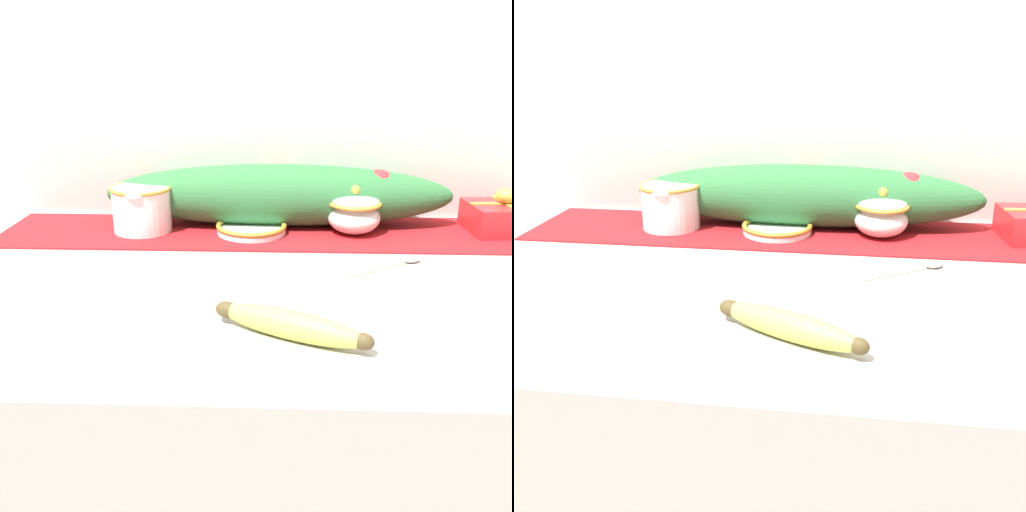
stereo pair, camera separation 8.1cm
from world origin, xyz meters
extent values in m
cube|color=#B7B2AD|center=(0.00, 0.00, 0.44)|extent=(1.22, 0.73, 0.88)
cube|color=silver|center=(0.00, 0.39, 1.20)|extent=(2.02, 0.04, 2.40)
cube|color=#A8191E|center=(0.00, 0.24, 0.88)|extent=(1.12, 0.24, 0.00)
cylinder|color=white|center=(-0.28, 0.24, 0.93)|extent=(0.12, 0.12, 0.09)
torus|color=#B79333|center=(-0.28, 0.24, 0.97)|extent=(0.12, 0.12, 0.01)
torus|color=white|center=(-0.28, 0.31, 0.94)|extent=(0.05, 0.01, 0.05)
ellipsoid|color=white|center=(-0.28, 0.18, 0.97)|extent=(0.04, 0.03, 0.02)
ellipsoid|color=white|center=(0.15, 0.24, 0.92)|extent=(0.10, 0.10, 0.06)
torus|color=#B79333|center=(0.15, 0.24, 0.95)|extent=(0.11, 0.11, 0.01)
ellipsoid|color=white|center=(0.15, 0.24, 0.95)|extent=(0.10, 0.10, 0.02)
sphere|color=#B79333|center=(0.15, 0.24, 0.97)|extent=(0.02, 0.02, 0.02)
cylinder|color=white|center=(-0.05, 0.23, 0.89)|extent=(0.14, 0.14, 0.01)
torus|color=#B79333|center=(-0.05, 0.23, 0.90)|extent=(0.14, 0.14, 0.01)
ellipsoid|color=#CCD156|center=(0.02, -0.21, 0.90)|extent=(0.20, 0.13, 0.04)
ellipsoid|color=brown|center=(-0.07, -0.17, 0.90)|extent=(0.04, 0.04, 0.02)
ellipsoid|color=brown|center=(0.11, -0.25, 0.90)|extent=(0.03, 0.03, 0.02)
cube|color=#A89E89|center=(0.17, 0.03, 0.88)|extent=(0.11, 0.08, 0.00)
ellipsoid|color=#A89E89|center=(0.24, 0.08, 0.89)|extent=(0.04, 0.04, 0.01)
cube|color=red|center=(0.46, 0.26, 0.91)|extent=(0.15, 0.13, 0.06)
cube|color=gold|center=(0.46, 0.26, 0.94)|extent=(0.14, 0.02, 0.00)
cube|color=gold|center=(0.46, 0.26, 0.94)|extent=(0.02, 0.12, 0.00)
ellipsoid|color=gold|center=(0.46, 0.26, 0.96)|extent=(0.04, 0.04, 0.03)
ellipsoid|color=#2D6B38|center=(0.00, 0.29, 0.95)|extent=(0.72, 0.14, 0.13)
sphere|color=red|center=(-0.21, 0.28, 0.97)|extent=(0.06, 0.06, 0.06)
sphere|color=red|center=(0.00, 0.32, 0.97)|extent=(0.07, 0.07, 0.07)
sphere|color=red|center=(0.21, 0.29, 0.97)|extent=(0.07, 0.07, 0.07)
camera|label=1|loc=(0.00, -0.87, 1.23)|focal=40.00mm
camera|label=2|loc=(0.08, -0.86, 1.23)|focal=40.00mm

